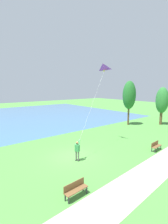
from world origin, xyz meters
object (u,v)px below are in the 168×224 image
park_bench_near_walkway (75,188)px  park_bench_far_walkway (156,145)px  tree_treeline_center (162,101)px  tree_behind_path (129,95)px  flying_kite (103,68)px  person_kite_flyer (77,149)px

park_bench_near_walkway → park_bench_far_walkway: size_ratio=1.00×
park_bench_near_walkway → tree_treeline_center: 23.45m
park_bench_near_walkway → tree_treeline_center: size_ratio=0.24×
park_bench_near_walkway → park_bench_far_walkway: 10.50m
park_bench_far_walkway → tree_treeline_center: tree_treeline_center is taller
tree_behind_path → park_bench_far_walkway: bearing=-40.0°
park_bench_far_walkway → tree_treeline_center: bearing=114.3°
flying_kite → park_bench_near_walkway: (5.83, -7.91, -7.88)m
tree_treeline_center → park_bench_far_walkway: bearing=-65.7°
person_kite_flyer → flying_kite: (-2.10, 5.03, 7.35)m
park_bench_far_walkway → person_kite_flyer: bearing=-112.0°
person_kite_flyer → flying_kite: bearing=112.7°
tree_behind_path → tree_treeline_center: 5.73m
flying_kite → park_bench_far_walkway: flying_kite is taller
person_kite_flyer → park_bench_near_walkway: size_ratio=1.20×
park_bench_near_walkway → park_bench_far_walkway: (-0.65, 10.48, 0.00)m
person_kite_flyer → tree_treeline_center: 19.87m
park_bench_near_walkway → tree_treeline_center: (-6.03, 22.38, 3.60)m
person_kite_flyer → park_bench_near_walkway: person_kite_flyer is taller
park_bench_near_walkway → park_bench_far_walkway: same height
person_kite_flyer → tree_treeline_center: bearing=96.7°
person_kite_flyer → tree_behind_path: 16.50m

